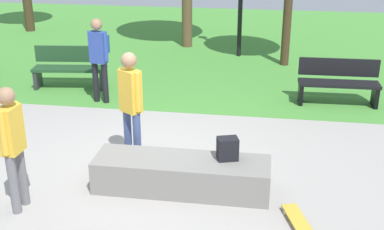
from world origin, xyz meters
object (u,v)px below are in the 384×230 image
Objects in this scene: skater_watching at (131,100)px; park_bench_by_oak at (70,66)px; skater_performing_trick at (12,140)px; skateboard_by_ledge at (299,222)px; backpack_on_ledge at (228,149)px; pedestrian_with_backpack at (99,53)px; park_bench_near_lamppost at (338,81)px; concrete_ledge at (182,174)px.

park_bench_by_oak is (-2.34, 3.40, -0.57)m from skater_watching.
skater_performing_trick is at bearing -127.17° from skater_watching.
park_bench_by_oak is at bearing 135.40° from skateboard_by_ledge.
backpack_on_ledge is 1.38m from skateboard_by_ledge.
skater_watching reaches higher than pedestrian_with_backpack.
park_bench_near_lamppost is at bearing 78.52° from skateboard_by_ledge.
skater_performing_trick is 1.02× the size of park_bench_by_oak.
pedestrian_with_backpack is (-0.24, 4.09, 0.06)m from skater_performing_trick.
concrete_ledge is 2.30m from skater_performing_trick.
concrete_ledge is at bearing -37.52° from skater_watching.
skater_performing_trick is 5.06m from park_bench_by_oak.
concrete_ledge is 1.42× the size of pedestrian_with_backpack.
skater_performing_trick reaches higher than park_bench_near_lamppost.
pedestrian_with_backpack reaches higher than skater_performing_trick.
concrete_ledge is 2.98× the size of skateboard_by_ledge.
backpack_on_ledge is at bearing 19.26° from skater_performing_trick.
backpack_on_ledge reaches higher than concrete_ledge.
skater_performing_trick is (-2.64, -0.92, 0.36)m from backpack_on_ledge.
skater_performing_trick is 0.95× the size of skater_watching.
skater_performing_trick is at bearing -177.92° from skateboard_by_ledge.
skater_watching is at bearing -136.57° from park_bench_near_lamppost.
pedestrian_with_backpack is at bearing 117.74° from skater_watching.
pedestrian_with_backpack reaches higher than park_bench_by_oak.
pedestrian_with_backpack reaches higher than park_bench_near_lamppost.
backpack_on_ledge is at bearing -47.77° from pedestrian_with_backpack.
pedestrian_with_backpack is (0.97, -0.80, 0.56)m from park_bench_by_oak.
backpack_on_ledge is at bearing -45.86° from park_bench_by_oak.
skater_watching reaches higher than park_bench_by_oak.
skater_performing_trick reaches higher than backpack_on_ledge.
concrete_ledge is 5.21m from park_bench_by_oak.
skater_watching reaches higher than park_bench_near_lamppost.
skater_watching reaches higher than concrete_ledge.
concrete_ledge is at bearing -51.65° from park_bench_by_oak.
skater_performing_trick is 1.87m from skater_watching.
skater_performing_trick is 4.10m from pedestrian_with_backpack.
park_bench_near_lamppost is 0.98× the size of park_bench_by_oak.
park_bench_by_oak reaches higher than backpack_on_ledge.
pedestrian_with_backpack is at bearing -39.35° from park_bench_by_oak.
skater_watching reaches higher than skateboard_by_ledge.
backpack_on_ledge is 0.18× the size of pedestrian_with_backpack.
concrete_ledge is 1.52× the size of park_bench_near_lamppost.
pedestrian_with_backpack is (-1.37, 2.60, -0.01)m from skater_watching.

